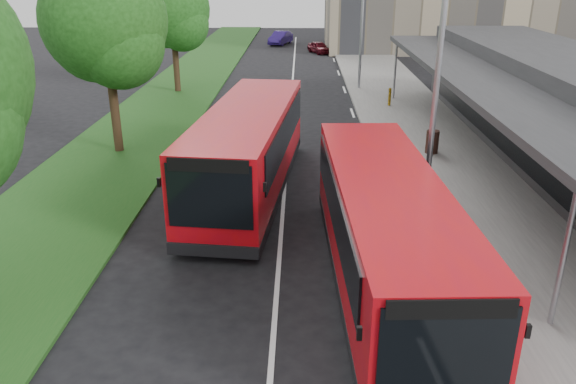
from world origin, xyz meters
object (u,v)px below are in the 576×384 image
tree_mid (105,29)px  litter_bin (432,142)px  bus_second (249,150)px  lamp_post_far (361,11)px  car_near (319,47)px  bollard (390,97)px  lamp_post_near (435,67)px  car_far (281,38)px  bus_main (385,233)px  tree_far (172,15)px

tree_mid → litter_bin: (12.91, -0.27, -4.37)m
tree_mid → bus_second: 8.03m
tree_mid → lamp_post_far: (11.13, 12.95, -0.27)m
car_near → litter_bin: bearing=-106.2°
car_near → bollard: bearing=-104.6°
lamp_post_near → car_near: lamp_post_near is taller
lamp_post_far → car_far: (-5.58, 21.92, -4.09)m
bollard → car_near: bearing=98.8°
tree_mid → car_far: size_ratio=2.02×
tree_mid → bus_main: (9.56, -10.38, -3.56)m
bus_main → car_far: size_ratio=2.59×
lamp_post_far → bus_second: lamp_post_far is taller
tree_far → bus_second: size_ratio=0.68×
bollard → car_near: bollard is taller
lamp_post_far → bus_second: size_ratio=0.76×
bus_second → bollard: (6.59, 12.40, -0.87)m
tree_mid → bus_main: size_ratio=0.78×
car_near → lamp_post_near: bearing=-110.4°
bus_main → bus_second: size_ratio=0.94×
bus_main → car_far: 45.43m
bus_second → car_near: size_ratio=3.51×
car_far → bus_main: bearing=-67.0°
car_near → lamp_post_far: bearing=-106.5°
litter_bin → tree_far: bearing=136.4°
tree_far → bus_second: bearing=-70.4°
tree_far → bus_main: 24.54m
lamp_post_near → car_near: bearing=93.1°
car_far → tree_mid: bearing=-81.1°
tree_far → bus_main: size_ratio=0.72×
car_far → car_near: bearing=-40.8°
lamp_post_far → car_near: 16.57m
lamp_post_far → litter_bin: 13.96m
lamp_post_near → litter_bin: size_ratio=8.64×
litter_bin → bus_second: bearing=-150.4°
car_near → bus_second: bearing=-119.3°
tree_mid → lamp_post_near: lamp_post_near is taller
car_near → tree_mid: bearing=-131.1°
lamp_post_far → bollard: bearing=-75.2°
lamp_post_far → litter_bin: bearing=-82.3°
car_far → tree_far: bearing=-85.7°
lamp_post_near → car_far: size_ratio=2.09×
bus_main → car_near: bus_main is taller
tree_far → car_far: size_ratio=1.85×
bollard → tree_mid: bearing=-146.9°
tree_mid → bus_second: tree_mid is taller
lamp_post_far → litter_bin: (1.78, -13.22, -4.10)m
lamp_post_near → bollard: bearing=85.2°
tree_mid → bus_main: bearing=-47.4°
tree_far → car_near: size_ratio=2.37×
lamp_post_near → car_near: 36.21m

